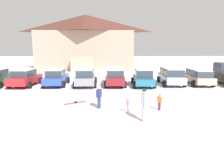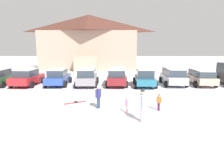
# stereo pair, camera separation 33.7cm
# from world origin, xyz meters

# --- Properties ---
(ground) EXTENTS (160.00, 160.00, 0.00)m
(ground) POSITION_xyz_m (0.00, 0.00, 0.00)
(ground) COLOR silver
(ski_lodge) EXTENTS (16.48, 9.28, 9.19)m
(ski_lodge) POSITION_xyz_m (-3.57, 27.57, 4.66)
(ski_lodge) COLOR tan
(ski_lodge) RESTS_ON ground
(parked_red_sedan) EXTENTS (2.33, 4.24, 1.64)m
(parked_red_sedan) POSITION_xyz_m (-7.62, 11.43, 0.83)
(parked_red_sedan) COLOR red
(parked_red_sedan) RESTS_ON ground
(parked_blue_hatchback) EXTENTS (2.21, 4.25, 1.62)m
(parked_blue_hatchback) POSITION_xyz_m (-4.66, 11.67, 0.82)
(parked_blue_hatchback) COLOR #29489B
(parked_blue_hatchback) RESTS_ON ground
(parked_grey_wagon) EXTENTS (2.28, 4.45, 1.69)m
(parked_grey_wagon) POSITION_xyz_m (-1.78, 11.61, 0.91)
(parked_grey_wagon) COLOR gray
(parked_grey_wagon) RESTS_ON ground
(parked_maroon_van) EXTENTS (2.17, 4.74, 1.67)m
(parked_maroon_van) POSITION_xyz_m (1.13, 11.89, 0.90)
(parked_maroon_van) COLOR maroon
(parked_maroon_van) RESTS_ON ground
(parked_teal_hatchback) EXTENTS (2.22, 4.20, 1.68)m
(parked_teal_hatchback) POSITION_xyz_m (3.80, 11.35, 0.84)
(parked_teal_hatchback) COLOR #246B84
(parked_teal_hatchback) RESTS_ON ground
(parked_silver_wagon) EXTENTS (2.24, 4.36, 1.69)m
(parked_silver_wagon) POSITION_xyz_m (6.72, 12.00, 0.91)
(parked_silver_wagon) COLOR #B7B7C0
(parked_silver_wagon) RESTS_ON ground
(parked_beige_suv) EXTENTS (2.22, 4.36, 1.55)m
(parked_beige_suv) POSITION_xyz_m (9.45, 11.95, 0.84)
(parked_beige_suv) COLOR tan
(parked_beige_suv) RESTS_ON ground
(skier_child_in_pink_snowsuit) EXTENTS (0.21, 0.30, 0.89)m
(skier_child_in_pink_snowsuit) POSITION_xyz_m (1.62, 3.20, 0.50)
(skier_child_in_pink_snowsuit) COLOR beige
(skier_child_in_pink_snowsuit) RESTS_ON ground
(skier_adult_in_blue_parka) EXTENTS (0.24, 0.62, 1.67)m
(skier_adult_in_blue_parka) POSITION_xyz_m (2.29, 1.85, 0.94)
(skier_adult_in_blue_parka) COLOR #DEAACF
(skier_adult_in_blue_parka) RESTS_ON ground
(skier_child_in_orange_jacket) EXTENTS (0.26, 0.30, 0.99)m
(skier_child_in_orange_jacket) POSITION_xyz_m (3.52, 3.65, 0.56)
(skier_child_in_orange_jacket) COLOR #763465
(skier_child_in_orange_jacket) RESTS_ON ground
(skier_teen_in_navy_coat) EXTENTS (0.35, 0.46, 1.41)m
(skier_teen_in_navy_coat) POSITION_xyz_m (-0.08, 4.08, 0.79)
(skier_teen_in_navy_coat) COLOR #2D3952
(skier_teen_in_navy_coat) RESTS_ON ground
(pair_of_skis) EXTENTS (1.49, 1.05, 0.08)m
(pair_of_skis) POSITION_xyz_m (-1.74, 5.29, 0.02)
(pair_of_skis) COLOR red
(pair_of_skis) RESTS_ON ground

